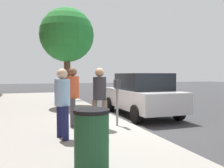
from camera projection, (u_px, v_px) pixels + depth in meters
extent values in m
plane|color=#38383A|center=(128.00, 126.00, 7.68)|extent=(80.00, 80.00, 0.00)
cube|color=gray|center=(33.00, 132.00, 6.66)|extent=(28.00, 6.00, 0.15)
cylinder|color=gray|center=(117.00, 107.00, 7.11)|extent=(0.07, 0.07, 1.15)
cube|color=#383D42|center=(118.00, 84.00, 6.98)|extent=(0.16, 0.11, 0.26)
cube|color=#383D42|center=(116.00, 84.00, 7.17)|extent=(0.16, 0.11, 0.26)
cube|color=#268C33|center=(120.00, 83.00, 7.00)|extent=(0.10, 0.01, 0.10)
cube|color=#268C33|center=(118.00, 83.00, 7.19)|extent=(0.10, 0.01, 0.10)
cylinder|color=#726656|center=(95.00, 113.00, 6.86)|extent=(0.15, 0.15, 0.84)
cylinder|color=#726656|center=(105.00, 115.00, 6.62)|extent=(0.15, 0.15, 0.84)
cylinder|color=#333338|center=(100.00, 88.00, 6.71)|extent=(0.38, 0.38, 0.66)
sphere|color=tan|center=(100.00, 72.00, 6.69)|extent=(0.26, 0.26, 0.26)
cylinder|color=#191E4C|center=(60.00, 121.00, 5.78)|extent=(0.15, 0.15, 0.81)
cylinder|color=#191E4C|center=(66.00, 124.00, 5.48)|extent=(0.15, 0.15, 0.81)
cylinder|color=#8CB7E0|center=(62.00, 92.00, 5.60)|extent=(0.37, 0.37, 0.64)
sphere|color=beige|center=(62.00, 74.00, 5.58)|extent=(0.25, 0.25, 0.25)
cylinder|color=#47474C|center=(73.00, 111.00, 7.28)|extent=(0.15, 0.15, 0.85)
cylinder|color=#47474C|center=(73.00, 113.00, 6.90)|extent=(0.15, 0.15, 0.85)
cylinder|color=#D85933|center=(73.00, 87.00, 7.06)|extent=(0.39, 0.39, 0.67)
sphere|color=brown|center=(73.00, 72.00, 7.04)|extent=(0.26, 0.26, 0.26)
cube|color=silver|center=(141.00, 99.00, 9.74)|extent=(4.43, 1.90, 0.76)
cube|color=black|center=(143.00, 82.00, 9.52)|extent=(2.22, 1.72, 0.68)
cylinder|color=black|center=(110.00, 104.00, 10.82)|extent=(0.66, 0.23, 0.66)
cylinder|color=black|center=(144.00, 103.00, 11.39)|extent=(0.66, 0.23, 0.66)
cylinder|color=black|center=(136.00, 114.00, 8.12)|extent=(0.66, 0.23, 0.66)
cylinder|color=black|center=(179.00, 112.00, 8.69)|extent=(0.66, 0.23, 0.66)
cylinder|color=brown|center=(67.00, 79.00, 11.62)|extent=(0.32, 0.32, 2.74)
sphere|color=#298A37|center=(67.00, 35.00, 11.53)|extent=(2.68, 2.68, 2.68)
cylinder|color=black|center=(68.00, 71.00, 14.67)|extent=(0.12, 0.12, 3.60)
cube|color=black|center=(71.00, 50.00, 14.68)|extent=(0.24, 0.20, 0.76)
sphere|color=red|center=(73.00, 46.00, 14.71)|extent=(0.14, 0.14, 0.14)
sphere|color=orange|center=(73.00, 50.00, 14.72)|extent=(0.14, 0.14, 0.14)
sphere|color=green|center=(73.00, 54.00, 14.73)|extent=(0.14, 0.14, 0.14)
cylinder|color=#1E4C2D|center=(92.00, 142.00, 3.72)|extent=(0.56, 0.56, 0.95)
cylinder|color=black|center=(91.00, 111.00, 3.70)|extent=(0.59, 0.59, 0.06)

